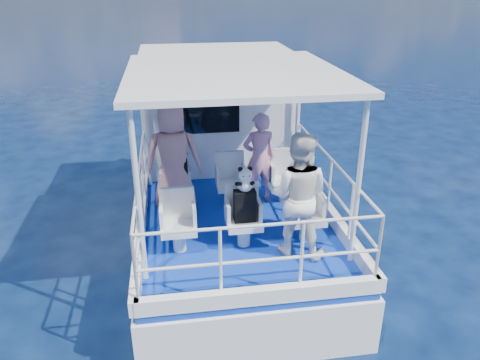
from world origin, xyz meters
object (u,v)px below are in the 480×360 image
(passenger_port_fwd, at_px, (174,157))
(panda, at_px, (245,179))
(backpack_center, at_px, (245,206))
(passenger_stbd_aft, at_px, (298,195))

(passenger_port_fwd, distance_m, panda, 1.57)
(backpack_center, height_order, panda, panda)
(backpack_center, bearing_deg, panda, 42.12)
(backpack_center, bearing_deg, passenger_port_fwd, 125.94)
(panda, bearing_deg, passenger_stbd_aft, -25.50)
(panda, bearing_deg, backpack_center, -137.88)
(passenger_stbd_aft, height_order, panda, passenger_stbd_aft)
(passenger_stbd_aft, height_order, backpack_center, passenger_stbd_aft)
(passenger_port_fwd, height_order, panda, passenger_port_fwd)
(panda, bearing_deg, passenger_port_fwd, 126.13)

